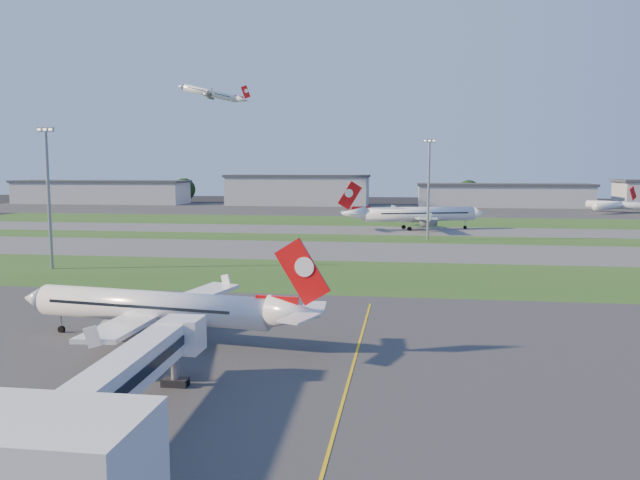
% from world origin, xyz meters
% --- Properties ---
extents(ground, '(700.00, 700.00, 0.00)m').
position_xyz_m(ground, '(0.00, 0.00, 0.00)').
color(ground, black).
rests_on(ground, ground).
extents(apron_near, '(300.00, 70.00, 0.01)m').
position_xyz_m(apron_near, '(0.00, 0.00, 0.01)').
color(apron_near, '#333335').
rests_on(apron_near, ground).
extents(grass_strip_a, '(300.00, 34.00, 0.01)m').
position_xyz_m(grass_strip_a, '(0.00, 52.00, 0.01)').
color(grass_strip_a, '#28521B').
rests_on(grass_strip_a, ground).
extents(taxiway_a, '(300.00, 32.00, 0.01)m').
position_xyz_m(taxiway_a, '(0.00, 85.00, 0.01)').
color(taxiway_a, '#515154').
rests_on(taxiway_a, ground).
extents(grass_strip_b, '(300.00, 18.00, 0.01)m').
position_xyz_m(grass_strip_b, '(0.00, 110.00, 0.01)').
color(grass_strip_b, '#28521B').
rests_on(grass_strip_b, ground).
extents(taxiway_b, '(300.00, 26.00, 0.01)m').
position_xyz_m(taxiway_b, '(0.00, 132.00, 0.01)').
color(taxiway_b, '#515154').
rests_on(taxiway_b, ground).
extents(grass_strip_c, '(300.00, 40.00, 0.01)m').
position_xyz_m(grass_strip_c, '(0.00, 165.00, 0.01)').
color(grass_strip_c, '#28521B').
rests_on(grass_strip_c, ground).
extents(apron_far, '(400.00, 80.00, 0.01)m').
position_xyz_m(apron_far, '(0.00, 225.00, 0.01)').
color(apron_far, '#333335').
rests_on(apron_far, ground).
extents(yellow_line, '(0.25, 60.00, 0.02)m').
position_xyz_m(yellow_line, '(5.00, 0.00, 0.00)').
color(yellow_line, gold).
rests_on(yellow_line, ground).
extents(jet_bridge, '(4.20, 26.90, 6.20)m').
position_xyz_m(jet_bridge, '(-9.81, -15.24, 4.01)').
color(jet_bridge, silver).
rests_on(jet_bridge, ground).
extents(airliner_parked, '(33.18, 27.97, 10.38)m').
position_xyz_m(airliner_parked, '(-16.84, 8.68, 3.65)').
color(airliner_parked, white).
rests_on(airliner_parked, ground).
extents(airliner_taxiing, '(40.80, 34.38, 13.14)m').
position_xyz_m(airliner_taxiing, '(12.91, 136.01, 4.61)').
color(airliner_taxiing, white).
rests_on(airliner_taxiing, ground).
extents(airliner_departing, '(30.08, 25.30, 9.46)m').
position_xyz_m(airliner_departing, '(-79.71, 225.81, 52.25)').
color(airliner_departing, white).
extents(mini_jet_near, '(22.86, 19.91, 9.48)m').
position_xyz_m(mini_jet_near, '(94.15, 217.34, 3.28)').
color(mini_jet_near, white).
rests_on(mini_jet_near, ground).
extents(mini_jet_far, '(24.60, 17.56, 9.48)m').
position_xyz_m(mini_jet_far, '(97.10, 220.67, 3.28)').
color(mini_jet_far, white).
rests_on(mini_jet_far, ground).
extents(light_mast_west, '(3.20, 0.70, 25.80)m').
position_xyz_m(light_mast_west, '(-55.00, 52.00, 14.81)').
color(light_mast_west, gray).
rests_on(light_mast_west, ground).
extents(light_mast_centre, '(3.20, 0.70, 25.80)m').
position_xyz_m(light_mast_centre, '(15.00, 108.00, 14.81)').
color(light_mast_centre, gray).
rests_on(light_mast_centre, ground).
extents(hangar_far_west, '(91.80, 23.00, 12.20)m').
position_xyz_m(hangar_far_west, '(-150.00, 255.00, 6.14)').
color(hangar_far_west, '#A8ABB0').
rests_on(hangar_far_west, ground).
extents(hangar_west, '(71.40, 23.00, 15.20)m').
position_xyz_m(hangar_west, '(-45.00, 255.00, 7.64)').
color(hangar_west, '#A8ABB0').
rests_on(hangar_west, ground).
extents(hangar_east, '(81.60, 23.00, 11.20)m').
position_xyz_m(hangar_east, '(55.00, 255.00, 5.64)').
color(hangar_east, '#A8ABB0').
rests_on(hangar_east, ground).
extents(tree_far_west, '(11.00, 11.00, 12.00)m').
position_xyz_m(tree_far_west, '(-190.00, 268.00, 6.49)').
color(tree_far_west, black).
rests_on(tree_far_west, ground).
extents(tree_west, '(12.10, 12.10, 13.20)m').
position_xyz_m(tree_west, '(-110.00, 270.00, 7.14)').
color(tree_west, black).
rests_on(tree_west, ground).
extents(tree_mid_west, '(9.90, 9.90, 10.80)m').
position_xyz_m(tree_mid_west, '(-20.00, 266.00, 5.84)').
color(tree_mid_west, black).
rests_on(tree_mid_west, ground).
extents(tree_mid_east, '(11.55, 11.55, 12.60)m').
position_xyz_m(tree_mid_east, '(40.00, 269.00, 6.81)').
color(tree_mid_east, black).
rests_on(tree_mid_east, ground).
extents(tree_east, '(10.45, 10.45, 11.40)m').
position_xyz_m(tree_east, '(115.00, 267.00, 6.16)').
color(tree_east, black).
rests_on(tree_east, ground).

